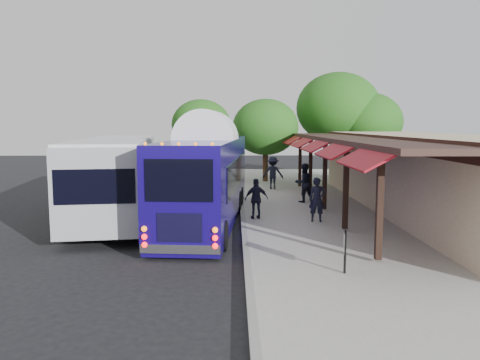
% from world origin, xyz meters
% --- Properties ---
extents(ground, '(90.00, 90.00, 0.00)m').
position_xyz_m(ground, '(0.00, 0.00, 0.00)').
color(ground, black).
rests_on(ground, ground).
extents(sidewalk, '(10.00, 40.00, 0.15)m').
position_xyz_m(sidewalk, '(5.00, 4.00, 0.07)').
color(sidewalk, '#9E9B93').
rests_on(sidewalk, ground).
extents(curb, '(0.20, 40.00, 0.16)m').
position_xyz_m(curb, '(0.05, 4.00, 0.07)').
color(curb, gray).
rests_on(curb, ground).
extents(station_shelter, '(8.15, 20.00, 3.60)m').
position_xyz_m(station_shelter, '(8.38, 4.00, 1.85)').
color(station_shelter, tan).
rests_on(station_shelter, ground).
extents(coach_bus, '(3.39, 11.73, 3.70)m').
position_xyz_m(coach_bus, '(-1.45, 2.23, 1.99)').
color(coach_bus, '#150866').
rests_on(coach_bus, ground).
extents(city_bus, '(4.47, 13.06, 3.44)m').
position_xyz_m(city_bus, '(-5.56, 3.99, 1.90)').
color(city_bus, '#96989E').
rests_on(city_bus, ground).
extents(ped_a, '(0.69, 0.49, 1.79)m').
position_xyz_m(ped_a, '(3.02, 1.63, 1.05)').
color(ped_a, black).
rests_on(ped_a, sidewalk).
extents(ped_b, '(1.14, 1.01, 1.97)m').
position_xyz_m(ped_b, '(3.20, 6.43, 1.13)').
color(ped_b, black).
rests_on(ped_b, sidewalk).
extents(ped_c, '(1.05, 0.59, 1.68)m').
position_xyz_m(ped_c, '(0.60, 2.24, 0.99)').
color(ped_c, black).
rests_on(ped_c, sidewalk).
extents(ped_d, '(1.37, 0.91, 1.97)m').
position_xyz_m(ped_d, '(2.04, 11.34, 1.13)').
color(ped_d, black).
rests_on(ped_d, sidewalk).
extents(sign_board, '(0.15, 0.51, 1.12)m').
position_xyz_m(sign_board, '(2.59, -5.00, 0.91)').
color(sign_board, black).
rests_on(sign_board, sidewalk).
extents(tree_left, '(4.54, 4.54, 5.82)m').
position_xyz_m(tree_left, '(1.84, 15.34, 3.87)').
color(tree_left, '#382314').
rests_on(tree_left, ground).
extents(tree_mid, '(6.16, 6.16, 7.88)m').
position_xyz_m(tree_mid, '(7.35, 17.82, 5.26)').
color(tree_mid, '#382314').
rests_on(tree_mid, ground).
extents(tree_right, '(4.97, 4.97, 6.37)m').
position_xyz_m(tree_right, '(9.38, 17.08, 4.24)').
color(tree_right, '#382314').
rests_on(tree_right, ground).
extents(tree_far, '(4.74, 4.74, 6.07)m').
position_xyz_m(tree_far, '(-2.97, 20.80, 4.05)').
color(tree_far, '#382314').
rests_on(tree_far, ground).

